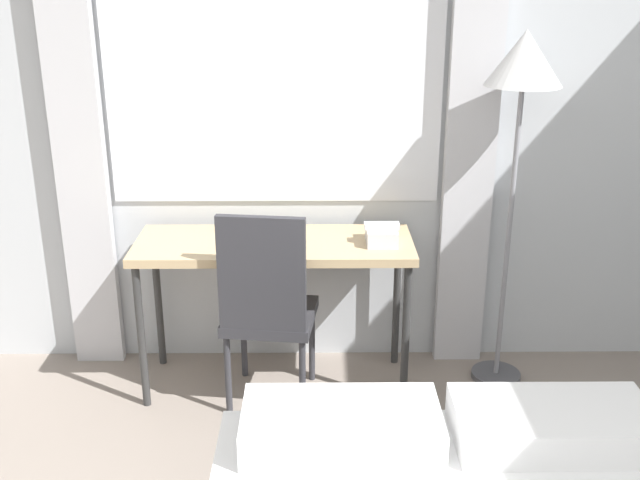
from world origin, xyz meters
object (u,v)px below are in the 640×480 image
object	(u,v)px
desk_chair	(267,303)
desk	(274,255)
standing_lamp	(522,85)
book	(266,241)
telephone	(382,234)

from	to	relation	value
desk_chair	desk	bearing A→B (deg)	89.54
desk_chair	standing_lamp	world-z (taller)	standing_lamp
desk	desk_chair	distance (m)	0.25
standing_lamp	book	size ratio (longest dim) A/B	7.19
standing_lamp	telephone	xyz separation A→B (m)	(-0.60, -0.06, -0.67)
desk_chair	telephone	distance (m)	0.61
desk_chair	book	size ratio (longest dim) A/B	4.10
desk	book	xyz separation A→B (m)	(-0.04, -0.04, 0.08)
desk_chair	book	bearing A→B (deg)	100.68
standing_lamp	telephone	bearing A→B (deg)	-174.01
book	telephone	bearing A→B (deg)	0.53
book	standing_lamp	bearing A→B (deg)	3.43
desk_chair	telephone	world-z (taller)	desk_chair
desk	desk_chair	world-z (taller)	desk_chair
desk_chair	standing_lamp	bearing A→B (deg)	18.66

